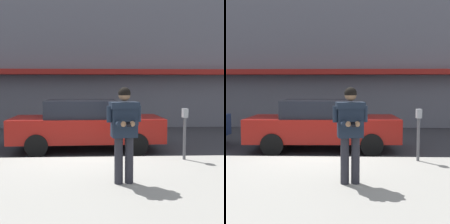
% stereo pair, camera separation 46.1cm
% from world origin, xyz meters
% --- Properties ---
extents(ground_plane, '(80.00, 80.00, 0.00)m').
position_xyz_m(ground_plane, '(0.00, 0.00, 0.00)').
color(ground_plane, '#333338').
extents(sidewalk, '(32.00, 5.30, 0.14)m').
position_xyz_m(sidewalk, '(1.00, -2.85, 0.07)').
color(sidewalk, '#99968E').
rests_on(sidewalk, ground).
extents(curb_paint_line, '(28.00, 0.12, 0.01)m').
position_xyz_m(curb_paint_line, '(1.00, 0.05, 0.00)').
color(curb_paint_line, silver).
rests_on(curb_paint_line, ground).
extents(parked_sedan_mid, '(4.55, 2.03, 1.54)m').
position_xyz_m(parked_sedan_mid, '(0.08, 1.32, 0.79)').
color(parked_sedan_mid, maroon).
rests_on(parked_sedan_mid, ground).
extents(man_texting_on_phone, '(0.64, 0.62, 1.81)m').
position_xyz_m(man_texting_on_phone, '(0.93, -2.44, 1.25)').
color(man_texting_on_phone, '#23232B').
rests_on(man_texting_on_phone, sidewalk).
extents(parking_meter, '(0.12, 0.18, 1.27)m').
position_xyz_m(parking_meter, '(2.59, -0.60, 0.97)').
color(parking_meter, '#4C4C51').
rests_on(parking_meter, sidewalk).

